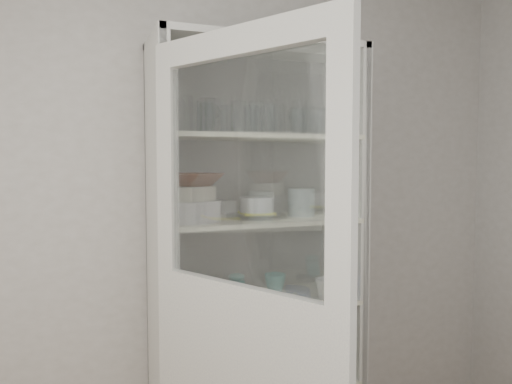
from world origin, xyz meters
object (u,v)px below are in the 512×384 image
object	(u,v)px
cream_bowl	(194,193)
white_ramekin	(257,204)
plate_stack_front	(194,211)
cream_dish	(247,375)
mug_teal	(275,284)
mug_white	(326,289)
yellow_trivet	(257,213)
plate_stack_back	(176,209)
glass_platter	(257,216)
goblet_0	(214,119)
grey_bowl_stack	(301,202)
tin_box	(268,372)
goblet_1	(207,116)
white_canister	(173,294)
goblet_3	(324,121)
pantry_cabinet	(252,279)
cupboard_door	(242,348)
measuring_cups	(231,301)
goblet_2	(295,122)
terracotta_bowl	(193,180)
teal_jar	(236,286)
mug_blue	(339,284)

from	to	relation	value
cream_bowl	white_ramekin	xyz separation A→B (m)	(0.33, 0.06, -0.07)
plate_stack_front	cream_dish	size ratio (longest dim) A/B	1.16
mug_teal	mug_white	world-z (taller)	mug_teal
yellow_trivet	cream_dish	world-z (taller)	yellow_trivet
plate_stack_back	mug_white	bearing A→B (deg)	-20.84
white_ramekin	yellow_trivet	bearing A→B (deg)	0.00
glass_platter	goblet_0	bearing A→B (deg)	153.43
grey_bowl_stack	cream_dish	size ratio (longest dim) A/B	0.66
plate_stack_back	tin_box	size ratio (longest dim) A/B	1.09
goblet_1	white_canister	world-z (taller)	goblet_1
goblet_3	cream_bowl	distance (m)	0.83
plate_stack_back	white_canister	bearing A→B (deg)	-109.06
pantry_cabinet	glass_platter	bearing A→B (deg)	-85.59
white_ramekin	mug_teal	size ratio (longest dim) A/B	1.52
cupboard_door	yellow_trivet	world-z (taller)	cupboard_door
mug_teal	measuring_cups	distance (m)	0.30
grey_bowl_stack	goblet_0	bearing A→B (deg)	164.47
goblet_0	mug_white	size ratio (longest dim) A/B	1.53
cupboard_door	white_ramekin	world-z (taller)	cupboard_door
pantry_cabinet	goblet_2	distance (m)	0.83
cupboard_door	pantry_cabinet	bearing A→B (deg)	129.26
yellow_trivet	grey_bowl_stack	bearing A→B (deg)	-5.43
plate_stack_back	measuring_cups	bearing A→B (deg)	-42.00
terracotta_bowl	yellow_trivet	size ratio (longest dim) A/B	1.59
teal_jar	goblet_2	bearing A→B (deg)	1.61
plate_stack_front	measuring_cups	bearing A→B (deg)	-3.52
cream_bowl	tin_box	bearing A→B (deg)	3.75
grey_bowl_stack	glass_platter	bearing A→B (deg)	174.57
goblet_1	white_canister	bearing A→B (deg)	-159.95
goblet_0	cream_bowl	bearing A→B (deg)	-132.37
mug_white	tin_box	bearing A→B (deg)	157.39
cream_bowl	tin_box	distance (m)	0.97
plate_stack_front	plate_stack_back	bearing A→B (deg)	103.17
grey_bowl_stack	white_canister	world-z (taller)	grey_bowl_stack
cupboard_door	mug_teal	size ratio (longest dim) A/B	18.32
goblet_1	cream_bowl	world-z (taller)	goblet_1
tin_box	measuring_cups	bearing A→B (deg)	-170.15
measuring_cups	tin_box	bearing A→B (deg)	9.85
mug_white	teal_jar	distance (m)	0.44
glass_platter	white_canister	bearing A→B (deg)	179.79
terracotta_bowl	white_canister	xyz separation A→B (m)	(-0.09, 0.06, -0.53)
white_canister	grey_bowl_stack	bearing A→B (deg)	-2.08
glass_platter	mug_blue	size ratio (longest dim) A/B	2.17
white_canister	cream_dish	bearing A→B (deg)	-6.21
goblet_1	mug_teal	size ratio (longest dim) A/B	1.69
goblet_0	mug_blue	distance (m)	1.04
goblet_1	terracotta_bowl	size ratio (longest dim) A/B	0.75
cupboard_door	mug_white	distance (m)	0.78
goblet_3	grey_bowl_stack	size ratio (longest dim) A/B	1.25
glass_platter	cupboard_door	bearing A→B (deg)	-115.25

